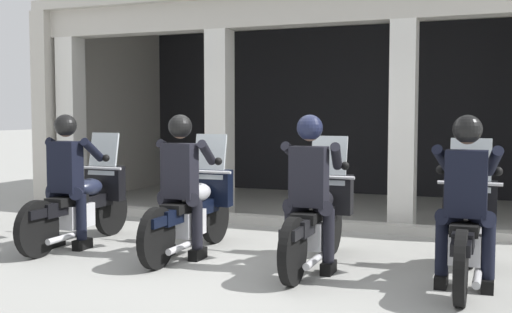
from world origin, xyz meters
TOP-DOWN VIEW (x-y plane):
  - ground_plane at (0.00, 3.00)m, footprint 80.00×80.00m
  - station_building at (-0.16, 4.61)m, footprint 9.52×4.08m
  - kerb_strip at (-0.16, 2.06)m, footprint 9.02×0.24m
  - motorcycle_far_left at (-2.23, 0.02)m, footprint 0.62×2.04m
  - police_officer_far_left at (-2.24, -0.27)m, footprint 0.63×0.61m
  - motorcycle_center_left at (-0.74, 0.07)m, footprint 0.62×2.04m
  - police_officer_center_left at (-0.75, -0.22)m, footprint 0.63×0.61m
  - motorcycle_center_right at (0.75, -0.00)m, footprint 0.62×2.04m
  - police_officer_center_right at (0.75, -0.28)m, footprint 0.63×0.61m
  - motorcycle_far_right at (2.24, -0.08)m, footprint 0.62×2.04m
  - police_officer_far_right at (2.24, -0.37)m, footprint 0.63×0.61m

SIDE VIEW (x-z plane):
  - ground_plane at x=0.00m, z-range 0.00..0.00m
  - kerb_strip at x=-0.16m, z-range 0.00..0.12m
  - motorcycle_far_left at x=-2.23m, z-range -0.17..1.17m
  - motorcycle_center_left at x=-0.74m, z-range -0.17..1.17m
  - motorcycle_center_right at x=0.75m, z-range -0.17..1.17m
  - motorcycle_far_right at x=2.24m, z-range -0.17..1.17m
  - police_officer_far_left at x=-2.24m, z-range 0.15..1.73m
  - police_officer_center_left at x=-0.75m, z-range 0.15..1.73m
  - police_officer_center_right at x=0.75m, z-range 0.15..1.73m
  - police_officer_far_right at x=2.24m, z-range 0.15..1.73m
  - station_building at x=-0.16m, z-range 0.43..3.90m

